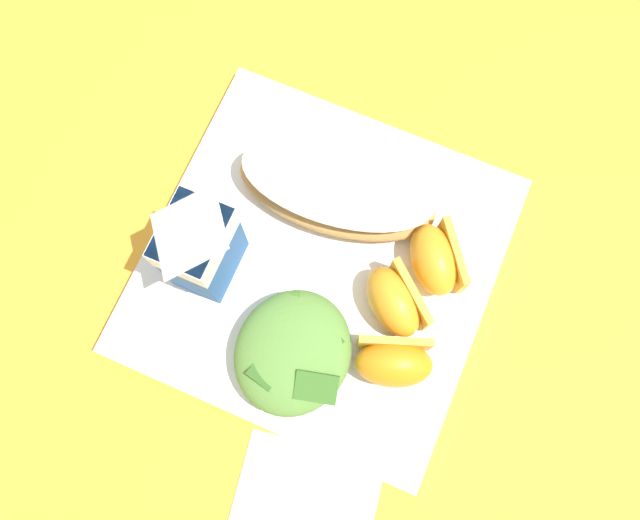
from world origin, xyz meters
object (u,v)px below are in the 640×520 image
orange_wedge_front (394,362)px  paper_napkin (302,518)px  green_salad_pile (293,352)px  white_plate (320,265)px  cheesy_pizza_bread (337,188)px  orange_wedge_rear (436,259)px  milk_carton (198,244)px  orange_wedge_middle (395,301)px

orange_wedge_front → paper_napkin: (-0.14, 0.02, -0.03)m
green_salad_pile → paper_napkin: size_ratio=0.91×
white_plate → orange_wedge_front: bearing=-122.4°
paper_napkin → orange_wedge_front: bearing=-8.1°
cheesy_pizza_bread → paper_napkin: 0.26m
cheesy_pizza_bread → paper_napkin: size_ratio=1.62×
white_plate → orange_wedge_front: orange_wedge_front is taller
cheesy_pizza_bread → orange_wedge_rear: (-0.03, -0.10, 0.00)m
milk_carton → paper_napkin: milk_carton is taller
cheesy_pizza_bread → green_salad_pile: (-0.14, -0.02, 0.00)m
green_salad_pile → orange_wedge_middle: bearing=-40.0°
milk_carton → paper_napkin: size_ratio=1.00×
white_plate → orange_wedge_rear: size_ratio=4.02×
orange_wedge_middle → orange_wedge_rear: bearing=-21.5°
orange_wedge_front → orange_wedge_middle: size_ratio=1.00×
green_salad_pile → cheesy_pizza_bread: bearing=8.7°
orange_wedge_middle → paper_napkin: size_ratio=0.63×
cheesy_pizza_bread → milk_carton: (-0.10, 0.07, 0.04)m
milk_carton → orange_wedge_front: (-0.02, -0.17, -0.04)m
cheesy_pizza_bread → orange_wedge_rear: size_ratio=2.56×
white_plate → cheesy_pizza_bread: (0.06, 0.01, 0.03)m
white_plate → orange_wedge_middle: bearing=-97.7°
white_plate → orange_wedge_rear: orange_wedge_rear is taller
green_salad_pile → paper_napkin: 0.13m
orange_wedge_middle → paper_napkin: (-0.18, 0.00, -0.03)m
green_salad_pile → orange_wedge_front: bearing=-72.1°
white_plate → green_salad_pile: green_salad_pile is taller
orange_wedge_rear → paper_napkin: (-0.23, 0.02, -0.03)m
milk_carton → orange_wedge_front: milk_carton is taller
white_plate → green_salad_pile: size_ratio=2.80×
cheesy_pizza_bread → orange_wedge_middle: bearing=-131.5°
milk_carton → orange_wedge_front: bearing=-96.1°
green_salad_pile → orange_wedge_front: 0.08m
orange_wedge_middle → paper_napkin: bearing=179.1°
green_salad_pile → white_plate: bearing=7.9°
green_salad_pile → orange_wedge_rear: green_salad_pile is taller
orange_wedge_middle → paper_napkin: 0.18m
milk_carton → orange_wedge_front: 0.17m
milk_carton → orange_wedge_middle: size_ratio=1.59×
orange_wedge_middle → green_salad_pile: bearing=140.0°
green_salad_pile → orange_wedge_middle: size_ratio=1.45×
orange_wedge_middle → white_plate: bearing=82.3°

